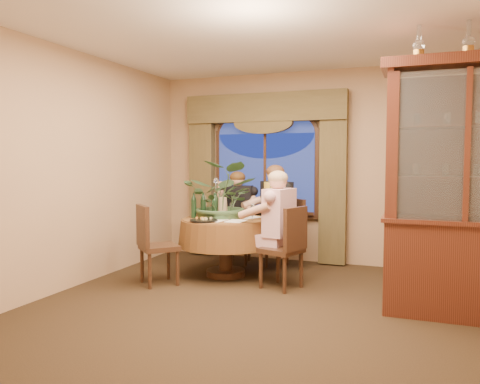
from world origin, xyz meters
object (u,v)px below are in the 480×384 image
at_px(chair_right, 281,248).
at_px(centerpiece_plant, 224,170).
at_px(chair_back, 236,230).
at_px(wine_bottle_3, 215,206).
at_px(wine_bottle_2, 204,205).
at_px(chair_front_left, 159,245).
at_px(wine_bottle_1, 194,205).
at_px(person_back, 238,217).
at_px(stoneware_vase, 223,207).
at_px(china_cabinet, 464,189).
at_px(wine_bottle_4, 203,205).
at_px(wine_bottle_5, 215,205).
at_px(dining_table, 226,247).
at_px(person_scarf, 276,217).
at_px(oil_lamp_center, 469,38).
at_px(wine_bottle_0, 216,204).
at_px(olive_bowl, 227,217).
at_px(chair_back_right, 283,234).
at_px(person_pink, 279,228).
at_px(oil_lamp_left, 419,42).

bearing_deg(chair_right, centerpiece_plant, 84.69).
distance_m(chair_back, wine_bottle_3, 0.89).
xyz_separation_m(chair_back, wine_bottle_2, (-0.19, -0.70, 0.44)).
bearing_deg(chair_front_left, wine_bottle_2, 112.42).
bearing_deg(wine_bottle_1, person_back, 72.05).
bearing_deg(chair_front_left, stoneware_vase, 97.40).
xyz_separation_m(chair_front_left, person_back, (0.46, 1.46, 0.19)).
height_order(china_cabinet, wine_bottle_3, china_cabinet).
bearing_deg(wine_bottle_4, chair_front_left, -113.84).
bearing_deg(person_back, wine_bottle_3, 79.64).
distance_m(china_cabinet, wine_bottle_5, 3.02).
distance_m(dining_table, person_scarf, 0.85).
relative_size(chair_right, wine_bottle_3, 2.91).
xyz_separation_m(oil_lamp_center, wine_bottle_0, (-2.94, 0.85, -1.72)).
bearing_deg(chair_front_left, oil_lamp_center, 42.18).
bearing_deg(olive_bowl, oil_lamp_center, -12.98).
xyz_separation_m(chair_front_left, stoneware_vase, (0.52, 0.75, 0.40)).
bearing_deg(wine_bottle_0, oil_lamp_center, -16.17).
xyz_separation_m(chair_back, stoneware_vase, (0.07, -0.67, 0.40)).
distance_m(chair_right, chair_back_right, 0.98).
distance_m(stoneware_vase, olive_bowl, 0.21).
bearing_deg(chair_back, dining_table, 90.00).
xyz_separation_m(olive_bowl, wine_bottle_0, (-0.26, 0.23, 0.14)).
relative_size(chair_right, wine_bottle_0, 2.91).
xyz_separation_m(person_pink, wine_bottle_0, (-0.99, 0.34, 0.22)).
relative_size(oil_lamp_center, chair_right, 0.35).
bearing_deg(centerpiece_plant, wine_bottle_3, -114.73).
bearing_deg(china_cabinet, wine_bottle_2, 166.62).
height_order(oil_lamp_center, person_back, oil_lamp_center).
distance_m(oil_lamp_center, person_back, 3.77).
bearing_deg(centerpiece_plant, oil_lamp_center, -15.83).
height_order(dining_table, chair_right, chair_right).
bearing_deg(chair_right, china_cabinet, -81.01).
bearing_deg(wine_bottle_3, oil_lamp_left, -14.88).
height_order(chair_back_right, wine_bottle_2, wine_bottle_2).
bearing_deg(oil_lamp_left, person_back, 148.88).
distance_m(wine_bottle_0, wine_bottle_4, 0.22).
xyz_separation_m(wine_bottle_2, wine_bottle_4, (0.02, -0.07, 0.00)).
xyz_separation_m(stoneware_vase, wine_bottle_1, (-0.34, -0.16, 0.03)).
distance_m(oil_lamp_left, person_pink, 2.52).
distance_m(chair_back_right, wine_bottle_5, 1.06).
height_order(chair_back_right, wine_bottle_5, wine_bottle_5).
relative_size(oil_lamp_center, wine_bottle_4, 1.03).
distance_m(oil_lamp_center, wine_bottle_1, 3.63).
xyz_separation_m(person_pink, olive_bowl, (-0.73, 0.11, 0.08)).
bearing_deg(stoneware_vase, wine_bottle_3, -122.66).
height_order(chair_back_right, chair_front_left, same).
distance_m(oil_lamp_left, stoneware_vase, 3.04).
bearing_deg(oil_lamp_center, stoneware_vase, 164.92).
relative_size(chair_right, centerpiece_plant, 0.88).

